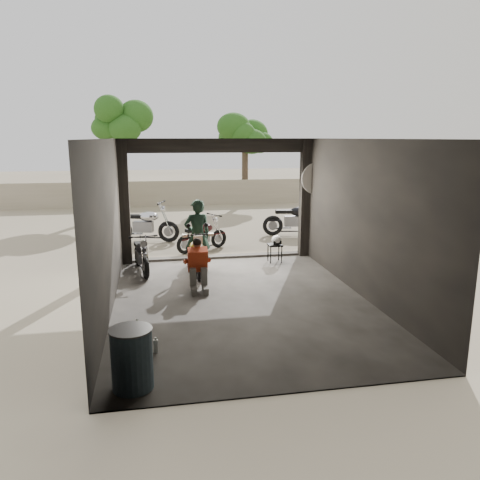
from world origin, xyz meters
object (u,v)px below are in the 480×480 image
object	(u,v)px
outside_bike_c	(295,217)
mechanic	(198,267)
main_bike	(195,252)
rider	(197,236)
outside_bike_b	(202,233)
outside_bike_a	(145,222)
left_bike	(141,252)
helmet	(276,240)
stool	(275,247)
sign_post	(316,193)
oil_drum	(132,360)

from	to	relation	value
outside_bike_c	mechanic	xyz separation A→B (m)	(-3.75, -5.26, -0.09)
main_bike	rider	xyz separation A→B (m)	(0.08, 0.25, 0.34)
rider	outside_bike_c	bearing A→B (deg)	-143.01
outside_bike_b	outside_bike_a	bearing A→B (deg)	17.01
left_bike	mechanic	xyz separation A→B (m)	(1.23, -1.68, 0.04)
left_bike	outside_bike_c	size ratio (longest dim) A/B	0.78
main_bike	helmet	world-z (taller)	main_bike
rider	mechanic	distance (m)	1.62
rider	helmet	distance (m)	2.15
rider	helmet	xyz separation A→B (m)	(2.09, 0.38, -0.27)
main_bike	outside_bike_c	distance (m)	5.39
outside_bike_c	outside_bike_a	bearing A→B (deg)	98.52
stool	sign_post	bearing A→B (deg)	16.69
left_bike	mechanic	bearing A→B (deg)	-64.29
main_bike	oil_drum	xyz separation A→B (m)	(-1.28, -5.16, -0.13)
main_bike	stool	bearing A→B (deg)	14.62
main_bike	outside_bike_b	bearing A→B (deg)	77.32
mechanic	outside_bike_a	bearing A→B (deg)	102.49
outside_bike_c	oil_drum	world-z (taller)	outside_bike_c
left_bike	outside_bike_b	xyz separation A→B (m)	(1.69, 1.96, 0.01)
rider	helmet	world-z (taller)	rider
helmet	outside_bike_a	bearing A→B (deg)	160.41
outside_bike_a	helmet	world-z (taller)	outside_bike_a
main_bike	outside_bike_c	xyz separation A→B (m)	(3.69, 3.93, 0.09)
left_bike	helmet	size ratio (longest dim) A/B	5.50
outside_bike_b	mechanic	world-z (taller)	mechanic
main_bike	outside_bike_a	bearing A→B (deg)	105.21
outside_bike_c	sign_post	bearing A→B (deg)	-179.09
oil_drum	rider	bearing A→B (deg)	75.87
outside_bike_a	outside_bike_b	distance (m)	2.24
rider	mechanic	bearing A→B (deg)	76.59
outside_bike_b	mechanic	bearing A→B (deg)	142.39
rider	oil_drum	size ratio (longest dim) A/B	2.14
main_bike	oil_drum	size ratio (longest dim) A/B	1.98
helmet	oil_drum	bearing A→B (deg)	-97.32
stool	outside_bike_a	bearing A→B (deg)	137.00
outside_bike_b	sign_post	xyz separation A→B (m)	(2.96, -1.28, 1.24)
mechanic	oil_drum	distance (m)	4.02
main_bike	sign_post	world-z (taller)	sign_post
outside_bike_a	rider	world-z (taller)	rider
mechanic	helmet	world-z (taller)	mechanic
outside_bike_c	rider	world-z (taller)	rider
rider	helmet	bearing A→B (deg)	-178.15
main_bike	left_bike	bearing A→B (deg)	161.93
outside_bike_b	outside_bike_c	world-z (taller)	outside_bike_c
left_bike	helmet	world-z (taller)	left_bike
stool	mechanic	bearing A→B (deg)	-137.67
outside_bike_b	main_bike	bearing A→B (deg)	139.64
left_bike	stool	xyz separation A→B (m)	(3.43, 0.32, -0.08)
outside_bike_a	oil_drum	world-z (taller)	outside_bike_a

